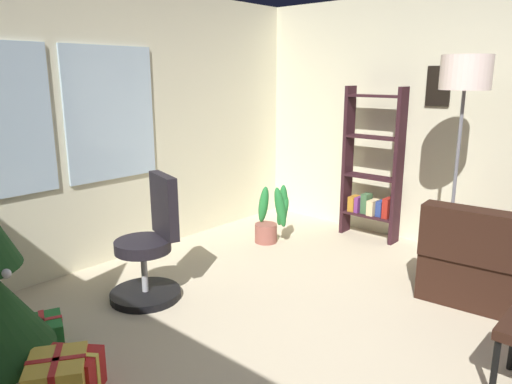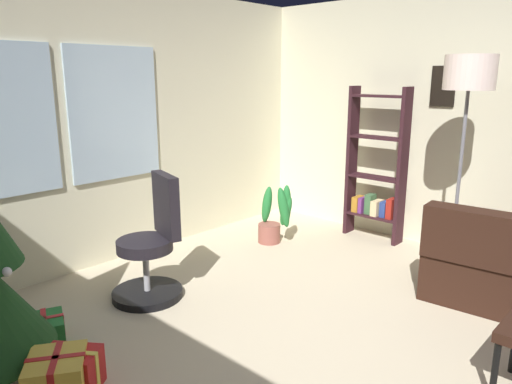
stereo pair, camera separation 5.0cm
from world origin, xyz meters
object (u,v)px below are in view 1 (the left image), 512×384
office_chair (150,252)px  potted_plant (272,218)px  floor_lamp (465,86)px  gift_box_red (72,372)px  gift_box_green (43,330)px  gift_box_gold (58,380)px  bookshelf (372,173)px

office_chair → potted_plant: bearing=3.4°
floor_lamp → gift_box_red: bearing=162.5°
office_chair → floor_lamp: size_ratio=0.52×
gift_box_green → potted_plant: size_ratio=0.57×
gift_box_red → gift_box_green: bearing=78.3°
gift_box_gold → bookshelf: bookshelf is taller
potted_plant → gift_box_gold: bearing=-164.5°
office_chair → potted_plant: (1.63, 0.10, -0.11)m
office_chair → potted_plant: office_chair is taller
gift_box_green → gift_box_gold: size_ratio=0.84×
gift_box_gold → office_chair: size_ratio=0.44×
bookshelf → office_chair: bearing=166.8°
gift_box_gold → office_chair: 1.33m
gift_box_green → gift_box_gold: (-0.23, -0.68, 0.05)m
gift_box_gold → bookshelf: 3.65m
gift_box_green → potted_plant: bearing=2.0°
gift_box_red → potted_plant: bearing=15.5°
bookshelf → floor_lamp: 1.46m
gift_box_gold → office_chair: office_chair is taller
gift_box_green → office_chair: (0.89, -0.01, 0.31)m
gift_box_gold → bookshelf: size_ratio=0.27×
bookshelf → potted_plant: size_ratio=2.55×
gift_box_green → bookshelf: size_ratio=0.22×
potted_plant → gift_box_red: bearing=-164.5°
office_chair → gift_box_red: bearing=-147.9°
gift_box_gold → bookshelf: (3.60, 0.09, 0.59)m
gift_box_red → gift_box_green: size_ratio=1.04×
gift_box_red → potted_plant: (2.66, 0.74, 0.16)m
gift_box_red → gift_box_gold: size_ratio=0.88×
office_chair → bookshelf: (2.48, -0.58, 0.34)m
bookshelf → floor_lamp: (-0.45, -1.03, 0.94)m
gift_box_red → bookshelf: 3.56m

